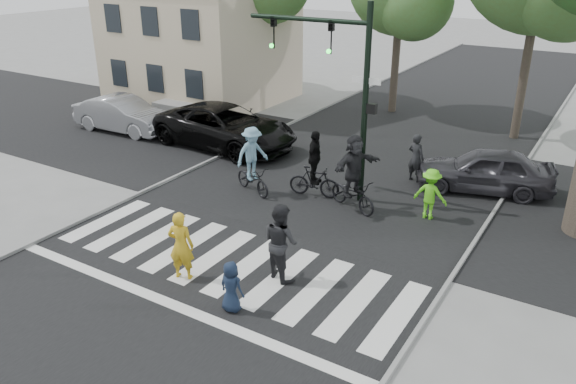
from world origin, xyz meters
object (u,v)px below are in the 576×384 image
at_px(cyclist_right, 354,177).
at_px(cyclist_left, 252,165).
at_px(cyclist_mid, 314,170).
at_px(car_suv, 225,127).
at_px(pedestrian_child, 231,287).
at_px(car_grey, 485,170).
at_px(traffic_signal, 340,74).
at_px(car_silver, 123,114).
at_px(pedestrian_adult, 281,241).
at_px(pedestrian_woman, 181,246).

bearing_deg(cyclist_right, cyclist_left, -170.96).
bearing_deg(cyclist_mid, car_suv, 155.76).
relative_size(pedestrian_child, car_grey, 0.28).
bearing_deg(traffic_signal, car_grey, 35.53).
distance_m(cyclist_right, car_silver, 12.13).
relative_size(pedestrian_child, cyclist_mid, 0.55).
bearing_deg(cyclist_right, car_grey, 49.30).
distance_m(traffic_signal, pedestrian_adult, 6.02).
bearing_deg(car_silver, cyclist_mid, -102.40).
height_order(pedestrian_woman, cyclist_right, cyclist_right).
bearing_deg(traffic_signal, cyclist_right, -37.58).
bearing_deg(car_grey, traffic_signal, -70.37).
height_order(pedestrian_adult, cyclist_left, cyclist_left).
relative_size(pedestrian_woman, cyclist_mid, 0.80).
xyz_separation_m(cyclist_left, car_silver, (-8.63, 2.59, -0.20)).
distance_m(pedestrian_adult, cyclist_right, 4.43).
bearing_deg(cyclist_right, cyclist_mid, 170.42).
distance_m(cyclist_mid, car_grey, 5.57).
bearing_deg(pedestrian_child, cyclist_right, -88.89).
distance_m(pedestrian_child, pedestrian_adult, 1.78).
bearing_deg(cyclist_right, car_silver, 170.23).
xyz_separation_m(traffic_signal, pedestrian_woman, (-0.85, -6.39, -3.03)).
height_order(traffic_signal, pedestrian_child, traffic_signal).
bearing_deg(pedestrian_child, pedestrian_woman, -13.69).
bearing_deg(traffic_signal, car_suv, 161.65).
bearing_deg(traffic_signal, cyclist_left, -152.84).
xyz_separation_m(pedestrian_child, car_silver, (-11.99, 8.21, 0.16)).
distance_m(cyclist_mid, car_silver, 10.63).
bearing_deg(cyclist_left, pedestrian_woman, -73.29).
relative_size(cyclist_mid, car_grey, 0.51).
relative_size(pedestrian_woman, car_suv, 0.29).
bearing_deg(pedestrian_adult, pedestrian_child, 105.86).
xyz_separation_m(pedestrian_woman, car_grey, (4.80, 9.21, -0.14)).
height_order(pedestrian_child, cyclist_right, cyclist_right).
distance_m(car_suv, car_silver, 5.10).
distance_m(cyclist_right, car_grey, 4.66).
relative_size(pedestrian_adult, car_grey, 0.45).
xyz_separation_m(pedestrian_woman, pedestrian_adult, (1.98, 1.26, 0.09)).
distance_m(cyclist_left, cyclist_mid, 2.00).
distance_m(cyclist_left, car_suv, 4.80).
bearing_deg(cyclist_right, car_suv, 158.70).
distance_m(pedestrian_woman, pedestrian_child, 1.89).
xyz_separation_m(cyclist_left, cyclist_right, (3.32, 0.53, 0.09)).
bearing_deg(cyclist_left, car_suv, 137.98).
relative_size(pedestrian_woman, car_silver, 0.38).
height_order(traffic_signal, car_suv, traffic_signal).
height_order(pedestrian_woman, cyclist_mid, cyclist_mid).
xyz_separation_m(pedestrian_adult, car_suv, (-7.10, 7.10, -0.12)).
bearing_deg(car_grey, cyclist_mid, -69.90).
xyz_separation_m(traffic_signal, car_suv, (-5.97, 1.98, -3.07)).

